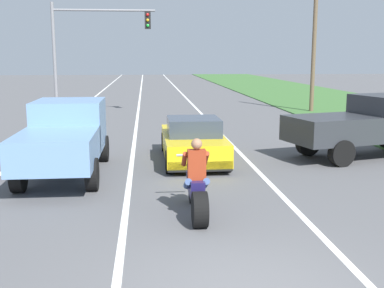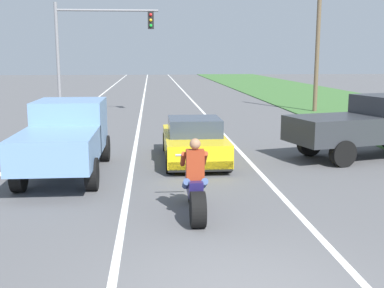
% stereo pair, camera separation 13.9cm
% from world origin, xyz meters
% --- Properties ---
extents(lane_stripe_left_solid, '(0.14, 120.00, 0.01)m').
position_xyz_m(lane_stripe_left_solid, '(-5.40, 20.00, 0.00)').
color(lane_stripe_left_solid, white).
rests_on(lane_stripe_left_solid, ground).
extents(lane_stripe_right_solid, '(0.14, 120.00, 0.01)m').
position_xyz_m(lane_stripe_right_solid, '(1.80, 20.00, 0.00)').
color(lane_stripe_right_solid, white).
rests_on(lane_stripe_right_solid, ground).
extents(lane_stripe_centre_dashed, '(0.14, 120.00, 0.01)m').
position_xyz_m(lane_stripe_centre_dashed, '(-1.80, 20.00, 0.00)').
color(lane_stripe_centre_dashed, white).
rests_on(lane_stripe_centre_dashed, ground).
extents(motorcycle_with_rider, '(0.70, 2.21, 1.62)m').
position_xyz_m(motorcycle_with_rider, '(-0.35, 3.40, 0.59)').
color(motorcycle_with_rider, black).
rests_on(motorcycle_with_rider, ground).
extents(sports_car_yellow, '(1.84, 4.30, 1.37)m').
position_xyz_m(sports_car_yellow, '(0.10, 8.71, 0.63)').
color(sports_car_yellow, yellow).
rests_on(sports_car_yellow, ground).
extents(pickup_truck_left_lane_light_blue, '(2.02, 4.80, 1.98)m').
position_xyz_m(pickup_truck_left_lane_light_blue, '(-3.54, 7.22, 1.11)').
color(pickup_truck_left_lane_light_blue, '#6B93C6').
rests_on(pickup_truck_left_lane_light_blue, ground).
extents(pickup_truck_right_shoulder_dark_grey, '(5.14, 3.14, 1.98)m').
position_xyz_m(pickup_truck_right_shoulder_dark_grey, '(5.74, 8.80, 1.11)').
color(pickup_truck_right_shoulder_dark_grey, '#2D3035').
rests_on(pickup_truck_right_shoulder_dark_grey, ground).
extents(traffic_light_mast_near, '(5.45, 0.34, 6.00)m').
position_xyz_m(traffic_light_mast_near, '(-4.39, 20.60, 4.05)').
color(traffic_light_mast_near, gray).
rests_on(traffic_light_mast_near, ground).
extents(utility_pole_roadside, '(0.24, 0.24, 7.34)m').
position_xyz_m(utility_pole_roadside, '(8.30, 21.41, 3.67)').
color(utility_pole_roadside, brown).
rests_on(utility_pole_roadside, ground).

